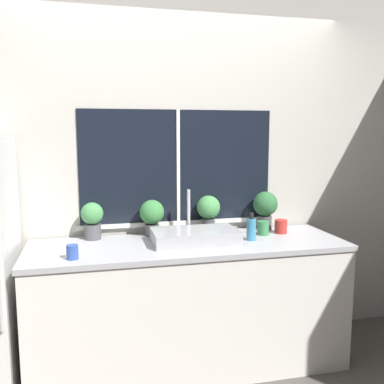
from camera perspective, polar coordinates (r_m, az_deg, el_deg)
name	(u,v)px	position (r m, az deg, el deg)	size (l,w,h in m)	color
wall_back	(177,170)	(3.24, -1.99, 2.93)	(8.00, 0.09, 2.70)	#BCB7AD
wall_right	(360,160)	(4.80, 21.44, 4.05)	(0.06, 7.00, 2.70)	#BCB7AD
counter	(189,305)	(3.08, -0.37, -14.80)	(2.15, 0.68, 0.89)	white
sink	(195,236)	(2.93, 0.38, -5.87)	(0.58, 0.37, 0.34)	#ADADB2
potted_plant_far_left	(92,219)	(3.08, -13.16, -3.47)	(0.16, 0.16, 0.26)	#4C4C51
potted_plant_center_left	(152,214)	(3.11, -5.37, -2.99)	(0.18, 0.18, 0.26)	#4C4C51
potted_plant_center_right	(208,210)	(3.19, 2.21, -2.43)	(0.17, 0.17, 0.28)	#4C4C51
potted_plant_far_right	(265,207)	(3.34, 9.75, -1.93)	(0.19, 0.19, 0.30)	#4C4C51
soap_bottle	(251,229)	(3.01, 7.90, -4.89)	(0.06, 0.06, 0.19)	teal
mug_green	(263,228)	(3.19, 9.45, -4.76)	(0.08, 0.08, 0.10)	#38844C
mug_red	(281,226)	(3.27, 11.76, -4.51)	(0.09, 0.09, 0.10)	#B72D28
mug_blue	(72,252)	(2.66, -15.67, -7.71)	(0.07, 0.07, 0.09)	#3351AD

